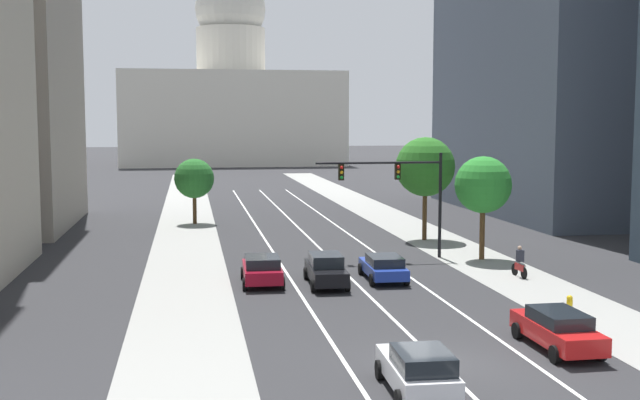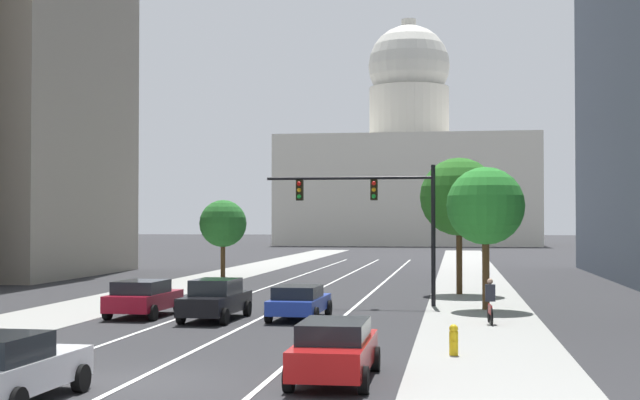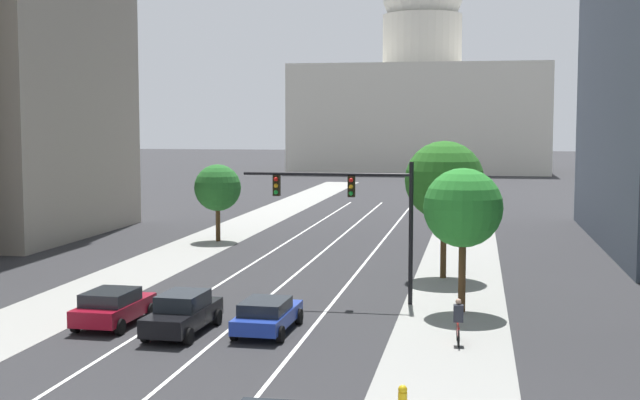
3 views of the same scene
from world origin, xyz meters
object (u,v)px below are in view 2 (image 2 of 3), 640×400
at_px(street_tree_near_right, 459,197).
at_px(car_red, 335,349).
at_px(cyclist, 490,301).
at_px(car_blue, 299,301).
at_px(car_crimson, 143,297).
at_px(traffic_signal_mast, 379,206).
at_px(street_tree_mid_right, 486,206).
at_px(car_black, 216,299).
at_px(car_white, 9,367).
at_px(fire_hydrant, 454,340).
at_px(capitol_building, 409,173).
at_px(street_tree_near_left, 223,224).

bearing_deg(street_tree_near_right, car_red, -96.63).
bearing_deg(cyclist, car_red, 158.12).
xyz_separation_m(car_blue, car_crimson, (-6.43, 0.01, 0.07)).
xyz_separation_m(traffic_signal_mast, street_tree_mid_right, (4.81, -1.11, -0.06)).
bearing_deg(cyclist, traffic_signal_mast, 31.48).
bearing_deg(street_tree_mid_right, cyclist, -90.28).
bearing_deg(car_black, street_tree_near_right, -32.06).
height_order(car_red, car_crimson, car_crimson).
height_order(car_crimson, car_white, car_white).
bearing_deg(traffic_signal_mast, cyclist, -54.63).
bearing_deg(fire_hydrant, capitol_building, 93.48).
xyz_separation_m(car_red, street_tree_near_right, (3.11, 26.74, 4.40)).
distance_m(car_white, fire_hydrant, 12.57).
bearing_deg(car_blue, car_white, 170.96).
relative_size(car_crimson, street_tree_mid_right, 0.69).
relative_size(car_blue, traffic_signal_mast, 0.57).
distance_m(traffic_signal_mast, street_tree_mid_right, 4.93).
bearing_deg(car_crimson, street_tree_mid_right, -67.70).
bearing_deg(street_tree_near_right, car_black, -124.18).
xyz_separation_m(car_crimson, traffic_signal_mast, (9.07, 6.26, 3.82)).
bearing_deg(car_crimson, car_white, -167.49).
bearing_deg(capitol_building, traffic_signal_mast, -87.81).
distance_m(car_blue, street_tree_near_left, 26.92).
height_order(car_white, cyclist, cyclist).
bearing_deg(cyclist, street_tree_near_right, 0.64).
distance_m(car_blue, car_crimson, 6.43).
bearing_deg(car_white, street_tree_near_right, -15.35).
bearing_deg(street_tree_near_left, capitol_building, 85.02).
height_order(fire_hydrant, street_tree_near_left, street_tree_near_left).
height_order(car_black, fire_hydrant, car_black).
distance_m(car_red, car_crimson, 16.52).
xyz_separation_m(fire_hydrant, street_tree_mid_right, (1.38, 13.93, 4.08)).
relative_size(street_tree_near_right, street_tree_mid_right, 1.16).
height_order(car_blue, street_tree_near_right, street_tree_near_right).
relative_size(car_red, car_white, 1.10).
distance_m(capitol_building, traffic_signal_mast, 111.55).
relative_size(car_white, street_tree_near_right, 0.58).
distance_m(car_red, cyclist, 13.60).
xyz_separation_m(capitol_building, traffic_signal_mast, (4.25, -111.22, -7.43)).
bearing_deg(street_tree_near_left, traffic_signal_mast, -56.59).
height_order(capitol_building, traffic_signal_mast, capitol_building).
relative_size(car_red, car_black, 0.97).
xyz_separation_m(car_white, fire_hydrant, (9.29, 8.46, -0.33)).
bearing_deg(capitol_building, street_tree_near_right, -85.64).
distance_m(fire_hydrant, street_tree_mid_right, 14.58).
height_order(car_black, street_tree_near_left, street_tree_near_left).
xyz_separation_m(car_white, street_tree_near_right, (9.55, 30.57, 4.39)).
height_order(car_red, traffic_signal_mast, traffic_signal_mast).
distance_m(car_red, car_blue, 13.78).
bearing_deg(capitol_building, fire_hydrant, -86.52).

